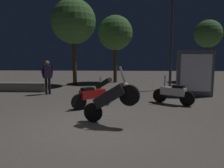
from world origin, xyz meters
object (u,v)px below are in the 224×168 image
(motorcycle_red_parked_right, at_px, (92,96))
(person_rider_beside, at_px, (47,74))
(motorcycle_black_foreground, at_px, (110,98))
(motorcycle_white_parked_left, at_px, (173,93))
(streetlamp_near, at_px, (172,28))
(kiosk_billboard, at_px, (195,73))

(motorcycle_red_parked_right, bearing_deg, person_rider_beside, 95.42)
(person_rider_beside, bearing_deg, motorcycle_black_foreground, -1.64)
(motorcycle_white_parked_left, distance_m, person_rider_beside, 5.90)
(motorcycle_white_parked_left, height_order, motorcycle_red_parked_right, same)
(streetlamp_near, distance_m, kiosk_billboard, 2.96)
(motorcycle_black_foreground, height_order, kiosk_billboard, kiosk_billboard)
(person_rider_beside, bearing_deg, motorcycle_white_parked_left, 33.87)
(motorcycle_white_parked_left, relative_size, streetlamp_near, 0.27)
(motorcycle_white_parked_left, height_order, person_rider_beside, person_rider_beside)
(motorcycle_black_foreground, bearing_deg, streetlamp_near, 86.37)
(motorcycle_white_parked_left, height_order, streetlamp_near, streetlamp_near)
(motorcycle_black_foreground, xyz_separation_m, person_rider_beside, (-3.25, 4.54, 0.22))
(motorcycle_black_foreground, bearing_deg, motorcycle_red_parked_right, 132.92)
(motorcycle_black_foreground, distance_m, motorcycle_white_parked_left, 3.52)
(motorcycle_black_foreground, height_order, streetlamp_near, streetlamp_near)
(streetlamp_near, bearing_deg, kiosk_billboard, -67.12)
(motorcycle_red_parked_right, relative_size, kiosk_billboard, 0.65)
(motorcycle_black_foreground, distance_m, streetlamp_near, 7.36)
(motorcycle_red_parked_right, distance_m, streetlamp_near, 6.37)
(motorcycle_red_parked_right, height_order, person_rider_beside, person_rider_beside)
(motorcycle_red_parked_right, bearing_deg, motorcycle_black_foreground, -106.90)
(motorcycle_red_parked_right, relative_size, person_rider_beside, 0.84)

